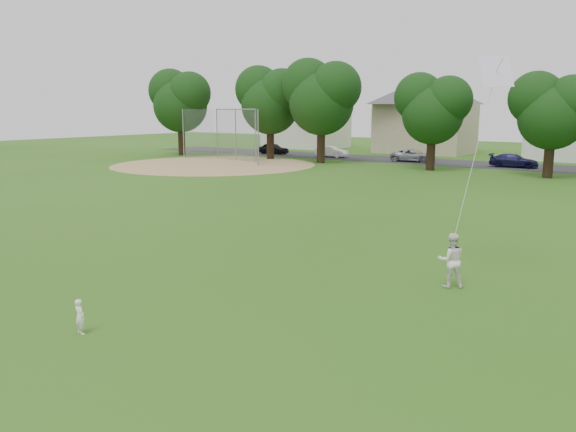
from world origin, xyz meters
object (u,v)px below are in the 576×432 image
Objects in this scene: toddler at (80,317)px; kite at (474,160)px; baseball_backstop at (231,135)px; older_boy at (451,260)px.

kite reaches higher than toddler.
baseball_backstop is at bearing 140.34° from kite.
kite is at bearing -117.83° from toddler.
kite reaches higher than baseball_backstop.
toddler is 0.15× the size of kite.
kite is at bearing -39.66° from baseball_backstop.
toddler is at bearing 20.83° from older_boy.
older_boy is 2.83m from kite.
baseball_backstop reaches higher than toddler.
older_boy is at bearing -118.86° from toddler.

